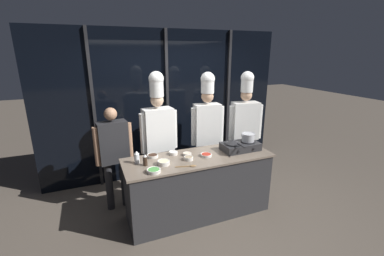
# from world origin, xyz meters

# --- Properties ---
(ground_plane) EXTENTS (24.00, 24.00, 0.00)m
(ground_plane) POSITION_xyz_m (0.00, 0.00, 0.00)
(ground_plane) COLOR brown
(window_wall_back) EXTENTS (4.50, 0.09, 2.70)m
(window_wall_back) POSITION_xyz_m (0.00, 1.49, 1.35)
(window_wall_back) COLOR black
(window_wall_back) RESTS_ON ground_plane
(demo_counter) EXTENTS (2.10, 0.71, 0.90)m
(demo_counter) POSITION_xyz_m (0.00, 0.00, 0.45)
(demo_counter) COLOR #2D2D30
(demo_counter) RESTS_ON ground_plane
(portable_stove) EXTENTS (0.55, 0.33, 0.12)m
(portable_stove) POSITION_xyz_m (0.68, -0.00, 0.96)
(portable_stove) COLOR #28282B
(portable_stove) RESTS_ON demo_counter
(frying_pan) EXTENTS (0.25, 0.43, 0.05)m
(frying_pan) POSITION_xyz_m (0.55, -0.01, 1.05)
(frying_pan) COLOR #232326
(frying_pan) RESTS_ON portable_stove
(stock_pot) EXTENTS (0.22, 0.19, 0.12)m
(stock_pot) POSITION_xyz_m (0.80, -0.00, 1.09)
(stock_pot) COLOR #B7BABF
(stock_pot) RESTS_ON portable_stove
(squeeze_bottle_soy) EXTENTS (0.06, 0.06, 0.15)m
(squeeze_bottle_soy) POSITION_xyz_m (-0.75, 0.00, 0.98)
(squeeze_bottle_soy) COLOR #332319
(squeeze_bottle_soy) RESTS_ON demo_counter
(squeeze_bottle_clear) EXTENTS (0.07, 0.07, 0.17)m
(squeeze_bottle_clear) POSITION_xyz_m (-0.84, 0.11, 0.98)
(squeeze_bottle_clear) COLOR white
(squeeze_bottle_clear) RESTS_ON demo_counter
(prep_bowl_mushrooms) EXTENTS (0.13, 0.13, 0.05)m
(prep_bowl_mushrooms) POSITION_xyz_m (-0.17, -0.05, 0.93)
(prep_bowl_mushrooms) COLOR silver
(prep_bowl_mushrooms) RESTS_ON demo_counter
(prep_bowl_noodles) EXTENTS (0.16, 0.16, 0.06)m
(prep_bowl_noodles) POSITION_xyz_m (-0.53, -0.07, 0.93)
(prep_bowl_noodles) COLOR silver
(prep_bowl_noodles) RESTS_ON demo_counter
(prep_bowl_rice) EXTENTS (0.13, 0.13, 0.04)m
(prep_bowl_rice) POSITION_xyz_m (-0.30, 0.21, 0.93)
(prep_bowl_rice) COLOR silver
(prep_bowl_rice) RESTS_ON demo_counter
(prep_bowl_chili_flakes) EXTENTS (0.16, 0.16, 0.04)m
(prep_bowl_chili_flakes) POSITION_xyz_m (0.10, -0.02, 0.92)
(prep_bowl_chili_flakes) COLOR silver
(prep_bowl_chili_flakes) RESTS_ON demo_counter
(prep_bowl_soy_glaze) EXTENTS (0.16, 0.16, 0.04)m
(prep_bowl_soy_glaze) POSITION_xyz_m (-0.60, 0.23, 0.92)
(prep_bowl_soy_glaze) COLOR silver
(prep_bowl_soy_glaze) RESTS_ON demo_counter
(prep_bowl_scallions) EXTENTS (0.17, 0.17, 0.04)m
(prep_bowl_scallions) POSITION_xyz_m (-0.70, -0.24, 0.93)
(prep_bowl_scallions) COLOR silver
(prep_bowl_scallions) RESTS_ON demo_counter
(prep_bowl_chicken) EXTENTS (0.12, 0.12, 0.04)m
(prep_bowl_chicken) POSITION_xyz_m (-0.13, 0.11, 0.92)
(prep_bowl_chicken) COLOR silver
(prep_bowl_chicken) RESTS_ON demo_counter
(serving_spoon_slotted) EXTENTS (0.27, 0.11, 0.02)m
(serving_spoon_slotted) POSITION_xyz_m (-0.23, -0.25, 0.91)
(serving_spoon_slotted) COLOR olive
(serving_spoon_slotted) RESTS_ON demo_counter
(person_guest) EXTENTS (0.54, 0.27, 1.57)m
(person_guest) POSITION_xyz_m (-1.08, 0.61, 0.95)
(person_guest) COLOR #232326
(person_guest) RESTS_ON ground_plane
(chef_head) EXTENTS (0.60, 0.28, 2.04)m
(chef_head) POSITION_xyz_m (-0.40, 0.66, 1.17)
(chef_head) COLOR #232326
(chef_head) RESTS_ON ground_plane
(chef_sous) EXTENTS (0.56, 0.26, 2.01)m
(chef_sous) POSITION_xyz_m (0.42, 0.63, 1.19)
(chef_sous) COLOR #232326
(chef_sous) RESTS_ON ground_plane
(chef_line) EXTENTS (0.60, 0.32, 2.00)m
(chef_line) POSITION_xyz_m (1.16, 0.63, 1.15)
(chef_line) COLOR #2D3856
(chef_line) RESTS_ON ground_plane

